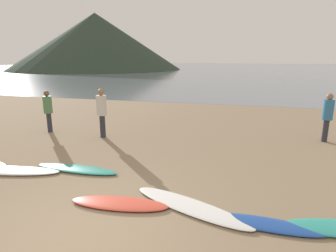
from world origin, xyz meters
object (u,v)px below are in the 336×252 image
object	(u,v)px
surfboard_6	(267,224)
surfboard_3	(77,169)
surfboard_2	(11,170)
person_2	(48,108)
surfboard_5	(190,206)
person_0	(102,109)
person_1	(328,114)
surfboard_4	(119,203)

from	to	relation	value
surfboard_6	surfboard_3	bearing A→B (deg)	166.73
surfboard_2	person_2	distance (m)	4.02
surfboard_5	person_0	bearing A→B (deg)	156.36
person_1	person_2	size ratio (longest dim) A/B	1.04
person_0	person_1	world-z (taller)	person_0
surfboard_6	surfboard_5	bearing A→B (deg)	172.90
surfboard_3	person_0	bearing A→B (deg)	105.58
surfboard_3	person_1	world-z (taller)	person_1
surfboard_6	person_0	world-z (taller)	person_0
surfboard_6	person_2	xyz separation A→B (m)	(-7.62, 4.44, 0.91)
surfboard_2	surfboard_5	distance (m)	4.75
person_1	person_2	distance (m)	9.98
surfboard_4	person_0	bearing A→B (deg)	115.25
surfboard_2	surfboard_4	size ratio (longest dim) A/B	1.30
person_1	surfboard_4	bearing A→B (deg)	1.66
surfboard_4	surfboard_5	distance (m)	1.39
surfboard_3	surfboard_4	distance (m)	2.23
person_2	surfboard_2	bearing A→B (deg)	-141.66
surfboard_6	person_2	size ratio (longest dim) A/B	1.21
surfboard_4	person_0	distance (m)	5.08
surfboard_4	person_2	distance (m)	6.64
surfboard_5	person_2	size ratio (longest dim) A/B	1.62
surfboard_3	surfboard_6	xyz separation A→B (m)	(4.54, -1.34, -0.01)
surfboard_3	surfboard_6	world-z (taller)	surfboard_3
person_0	surfboard_4	bearing A→B (deg)	-23.11
surfboard_5	person_1	xyz separation A→B (m)	(3.66, 5.47, 0.94)
surfboard_4	surfboard_6	world-z (taller)	surfboard_4
surfboard_5	person_1	distance (m)	6.65
person_0	person_2	size ratio (longest dim) A/B	1.10
surfboard_4	person_1	size ratio (longest dim) A/B	1.18
surfboard_5	person_2	distance (m)	7.57
surfboard_3	surfboard_6	bearing A→B (deg)	-15.43
surfboard_2	surfboard_6	distance (m)	6.15
surfboard_3	surfboard_5	size ratio (longest dim) A/B	0.88
surfboard_6	person_1	distance (m)	6.23
person_0	surfboard_3	bearing A→B (deg)	-39.35
surfboard_2	surfboard_3	xyz separation A→B (m)	(1.56, 0.51, 0.00)
surfboard_5	person_0	size ratio (longest dim) A/B	1.48
surfboard_2	person_1	distance (m)	9.74
surfboard_3	person_2	xyz separation A→B (m)	(-3.09, 3.10, 0.90)
surfboard_3	person_2	bearing A→B (deg)	135.93
surfboard_2	surfboard_5	bearing A→B (deg)	-17.30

